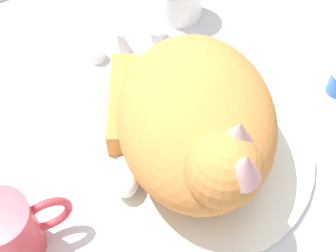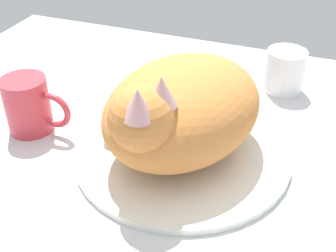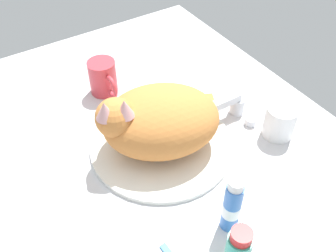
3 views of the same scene
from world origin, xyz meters
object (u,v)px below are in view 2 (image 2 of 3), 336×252
at_px(cat, 178,110).
at_px(rinse_cup, 285,71).
at_px(coffee_mug, 29,105).
at_px(faucet, 219,77).

height_order(cat, rinse_cup, cat).
xyz_separation_m(coffee_mug, rinse_cup, (0.36, 0.27, -0.01)).
bearing_deg(coffee_mug, rinse_cup, 37.19).
bearing_deg(coffee_mug, faucet, 42.61).
distance_m(faucet, coffee_mug, 0.34).
relative_size(faucet, cat, 0.41).
bearing_deg(rinse_cup, cat, -114.05).
bearing_deg(faucet, rinse_cup, 21.57).
bearing_deg(cat, faucet, 88.75).
relative_size(cat, coffee_mug, 2.86).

